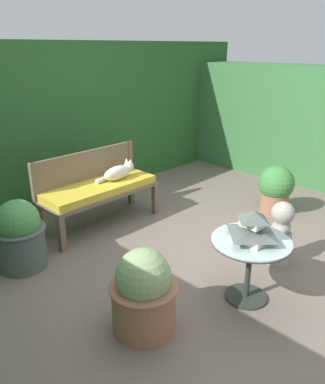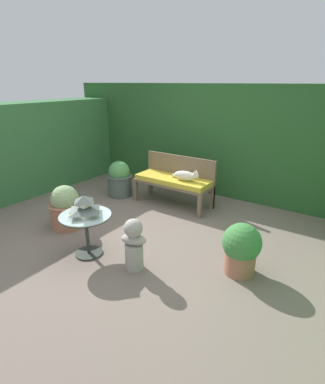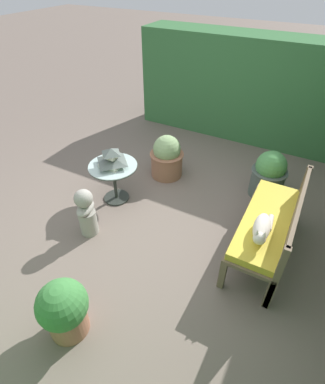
{
  "view_description": "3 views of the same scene",
  "coord_description": "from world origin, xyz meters",
  "px_view_note": "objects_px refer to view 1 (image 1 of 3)",
  "views": [
    {
      "loc": [
        -2.5,
        -1.96,
        1.9
      ],
      "look_at": [
        -0.12,
        0.39,
        0.59
      ],
      "focal_mm": 35.0,
      "sensor_mm": 36.0,
      "label": 1
    },
    {
      "loc": [
        2.33,
        -2.8,
        2.01
      ],
      "look_at": [
        -0.0,
        0.59,
        0.47
      ],
      "focal_mm": 28.0,
      "sensor_mm": 36.0,
      "label": 2
    },
    {
      "loc": [
        2.2,
        1.34,
        2.58
      ],
      "look_at": [
        -0.02,
        0.14,
        0.57
      ],
      "focal_mm": 28.0,
      "sensor_mm": 36.0,
      "label": 3
    }
  ],
  "objects_px": {
    "potted_plant_path_edge": "(20,235)",
    "potted_plant_bench_left": "(144,293)",
    "potted_plant_table_far": "(276,189)",
    "pagoda_birdhouse": "(253,228)",
    "garden_bench": "(100,191)",
    "cat": "(118,172)",
    "garden_bust": "(280,232)",
    "patio_table": "(250,253)"
  },
  "relations": [
    {
      "from": "garden_bust",
      "to": "potted_plant_path_edge",
      "type": "relative_size",
      "value": 0.94
    },
    {
      "from": "potted_plant_path_edge",
      "to": "potted_plant_bench_left",
      "type": "distance_m",
      "value": 1.41
    },
    {
      "from": "cat",
      "to": "potted_plant_path_edge",
      "type": "distance_m",
      "value": 1.33
    },
    {
      "from": "cat",
      "to": "potted_plant_table_far",
      "type": "height_order",
      "value": "cat"
    },
    {
      "from": "pagoda_birdhouse",
      "to": "garden_bust",
      "type": "relative_size",
      "value": 0.55
    },
    {
      "from": "patio_table",
      "to": "potted_plant_bench_left",
      "type": "distance_m",
      "value": 0.89
    },
    {
      "from": "cat",
      "to": "potted_plant_bench_left",
      "type": "relative_size",
      "value": 0.8
    },
    {
      "from": "cat",
      "to": "potted_plant_path_edge",
      "type": "xyz_separation_m",
      "value": [
        -1.3,
        -0.18,
        -0.25
      ]
    },
    {
      "from": "patio_table",
      "to": "potted_plant_table_far",
      "type": "bearing_deg",
      "value": 22.39
    },
    {
      "from": "patio_table",
      "to": "cat",
      "type": "bearing_deg",
      "value": 82.3
    },
    {
      "from": "potted_plant_bench_left",
      "to": "pagoda_birdhouse",
      "type": "bearing_deg",
      "value": -22.41
    },
    {
      "from": "potted_plant_table_far",
      "to": "potted_plant_bench_left",
      "type": "bearing_deg",
      "value": -171.91
    },
    {
      "from": "potted_plant_path_edge",
      "to": "garden_bench",
      "type": "bearing_deg",
      "value": 10.55
    },
    {
      "from": "pagoda_birdhouse",
      "to": "garden_bust",
      "type": "distance_m",
      "value": 0.74
    },
    {
      "from": "garden_bust",
      "to": "potted_plant_path_edge",
      "type": "height_order",
      "value": "potted_plant_path_edge"
    },
    {
      "from": "pagoda_birdhouse",
      "to": "potted_plant_table_far",
      "type": "height_order",
      "value": "pagoda_birdhouse"
    },
    {
      "from": "garden_bust",
      "to": "potted_plant_bench_left",
      "type": "bearing_deg",
      "value": 154.43
    },
    {
      "from": "potted_plant_bench_left",
      "to": "garden_bust",
      "type": "bearing_deg",
      "value": -9.59
    },
    {
      "from": "cat",
      "to": "potted_plant_table_far",
      "type": "xyz_separation_m",
      "value": [
        1.41,
        -1.22,
        -0.26
      ]
    },
    {
      "from": "cat",
      "to": "potted_plant_bench_left",
      "type": "height_order",
      "value": "cat"
    },
    {
      "from": "potted_plant_path_edge",
      "to": "potted_plant_table_far",
      "type": "xyz_separation_m",
      "value": [
        2.71,
        -1.04,
        -0.01
      ]
    },
    {
      "from": "garden_bench",
      "to": "patio_table",
      "type": "xyz_separation_m",
      "value": [
        0.0,
        -1.92,
        0.01
      ]
    },
    {
      "from": "garden_bench",
      "to": "potted_plant_table_far",
      "type": "distance_m",
      "value": 2.08
    },
    {
      "from": "pagoda_birdhouse",
      "to": "potted_plant_table_far",
      "type": "distance_m",
      "value": 1.83
    },
    {
      "from": "garden_bench",
      "to": "potted_plant_path_edge",
      "type": "height_order",
      "value": "potted_plant_path_edge"
    },
    {
      "from": "cat",
      "to": "potted_plant_path_edge",
      "type": "relative_size",
      "value": 0.77
    },
    {
      "from": "potted_plant_bench_left",
      "to": "garden_bench",
      "type": "bearing_deg",
      "value": 62.98
    },
    {
      "from": "potted_plant_table_far",
      "to": "potted_plant_bench_left",
      "type": "height_order",
      "value": "potted_plant_bench_left"
    },
    {
      "from": "garden_bust",
      "to": "cat",
      "type": "bearing_deg",
      "value": 86.53
    },
    {
      "from": "garden_bust",
      "to": "potted_plant_table_far",
      "type": "height_order",
      "value": "garden_bust"
    },
    {
      "from": "cat",
      "to": "garden_bust",
      "type": "distance_m",
      "value": 1.88
    },
    {
      "from": "garden_bench",
      "to": "potted_plant_table_far",
      "type": "bearing_deg",
      "value": -36.36
    },
    {
      "from": "potted_plant_path_edge",
      "to": "potted_plant_table_far",
      "type": "distance_m",
      "value": 2.9
    },
    {
      "from": "garden_bench",
      "to": "potted_plant_path_edge",
      "type": "distance_m",
      "value": 1.06
    },
    {
      "from": "potted_plant_path_edge",
      "to": "potted_plant_bench_left",
      "type": "bearing_deg",
      "value": -80.69
    },
    {
      "from": "potted_plant_bench_left",
      "to": "potted_plant_path_edge",
      "type": "bearing_deg",
      "value": 99.31
    },
    {
      "from": "pagoda_birdhouse",
      "to": "potted_plant_table_far",
      "type": "xyz_separation_m",
      "value": [
        1.67,
        0.69,
        -0.32
      ]
    },
    {
      "from": "cat",
      "to": "pagoda_birdhouse",
      "type": "distance_m",
      "value": 1.92
    },
    {
      "from": "pagoda_birdhouse",
      "to": "potted_plant_bench_left",
      "type": "height_order",
      "value": "pagoda_birdhouse"
    },
    {
      "from": "cat",
      "to": "garden_bust",
      "type": "xyz_separation_m",
      "value": [
        0.4,
        -1.82,
        -0.25
      ]
    },
    {
      "from": "pagoda_birdhouse",
      "to": "potted_plant_path_edge",
      "type": "height_order",
      "value": "pagoda_birdhouse"
    },
    {
      "from": "cat",
      "to": "potted_plant_table_far",
      "type": "bearing_deg",
      "value": -46.13
    }
  ]
}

